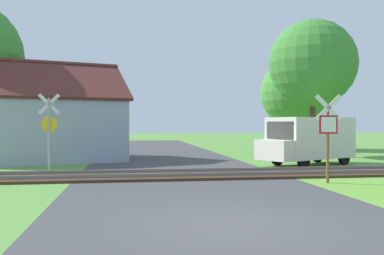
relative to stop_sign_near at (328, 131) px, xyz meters
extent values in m
plane|color=#5B933D|center=(-4.47, -5.07, -1.70)|extent=(160.00, 160.00, 0.00)
cube|color=#424244|center=(-4.47, -3.07, -1.69)|extent=(7.69, 80.00, 0.01)
cube|color=#422D1E|center=(-4.47, 2.48, -1.65)|extent=(60.00, 2.60, 0.10)
cube|color=slate|center=(-4.47, 3.20, -1.54)|extent=(60.00, 0.08, 0.12)
cube|color=slate|center=(-4.47, 1.77, -1.54)|extent=(60.00, 0.08, 0.12)
cylinder|color=brown|center=(0.00, 0.03, -0.39)|extent=(0.10, 0.10, 2.62)
cube|color=red|center=(0.00, -0.03, 0.22)|extent=(0.60, 0.11, 0.60)
cube|color=white|center=(-0.01, -0.06, 0.22)|extent=(0.49, 0.08, 0.49)
cube|color=white|center=(0.00, -0.03, 0.77)|extent=(0.87, 0.15, 0.88)
cube|color=white|center=(0.00, -0.03, 0.77)|extent=(0.87, 0.15, 0.88)
cylinder|color=#9E9EA5|center=(-9.66, 5.02, -0.20)|extent=(0.09, 0.09, 3.00)
cube|color=white|center=(-9.66, 5.08, 1.06)|extent=(0.88, 0.12, 0.88)
cube|color=white|center=(-9.66, 5.08, 1.06)|extent=(0.88, 0.12, 0.88)
cylinder|color=yellow|center=(-9.66, 5.08, 0.23)|extent=(0.64, 0.09, 0.64)
cube|color=#99A3B7|center=(-10.63, 10.48, -0.08)|extent=(8.48, 7.72, 3.24)
cube|color=#562823|center=(-10.21, 9.06, 2.49)|extent=(8.08, 5.34, 2.22)
cube|color=#562823|center=(-11.06, 11.91, 2.49)|extent=(8.08, 5.34, 2.22)
cube|color=brown|center=(-8.77, 11.04, 2.67)|extent=(0.62, 0.62, 1.10)
cylinder|color=#513823|center=(4.30, 10.72, 0.10)|extent=(0.34, 0.34, 3.59)
sphere|color=#3D8433|center=(4.30, 10.72, 3.81)|extent=(5.13, 5.13, 5.13)
cylinder|color=#513823|center=(5.98, 17.57, -0.52)|extent=(0.29, 0.29, 2.35)
sphere|color=#478E38|center=(5.98, 17.57, 2.60)|extent=(5.20, 5.20, 5.20)
cube|color=silver|center=(2.07, 5.93, -0.41)|extent=(4.61, 3.57, 1.90)
cube|color=silver|center=(-0.13, 4.84, -0.91)|extent=(1.43, 1.93, 0.90)
cube|color=#19232D|center=(0.21, 5.01, -0.08)|extent=(0.75, 1.47, 0.85)
cube|color=navy|center=(1.65, 6.78, -0.74)|extent=(3.39, 1.69, 0.16)
cylinder|color=black|center=(0.44, 5.99, -1.36)|extent=(0.69, 0.46, 0.68)
cylinder|color=black|center=(1.14, 4.60, -1.36)|extent=(0.69, 0.46, 0.68)
cylinder|color=black|center=(3.00, 7.26, -1.36)|extent=(0.69, 0.46, 0.68)
cylinder|color=black|center=(3.70, 5.86, -1.36)|extent=(0.69, 0.46, 0.68)
camera|label=1|loc=(-6.44, -13.12, 0.25)|focal=40.00mm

